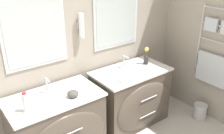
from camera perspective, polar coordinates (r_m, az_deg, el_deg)
name	(u,v)px	position (r m, az deg, el deg)	size (l,w,h in m)	color
wall_back	(44,46)	(3.04, -15.33, 4.74)	(5.84, 0.15, 2.60)	#9E9384
wall_right	(224,35)	(3.71, 24.31, 6.73)	(0.13, 3.70, 2.60)	#9E9384
vanity_left	(58,128)	(3.07, -12.21, -13.53)	(1.06, 0.68, 0.83)	#4C4238
vanity_right	(132,97)	(3.59, 4.64, -6.95)	(1.06, 0.68, 0.83)	#4C4238
faucet_left	(47,85)	(2.96, -14.65, -4.05)	(0.17, 0.11, 0.17)	silver
faucet_right	(124,62)	(3.50, 2.83, 1.23)	(0.17, 0.11, 0.17)	silver
toiletry_bottle	(25,102)	(2.65, -19.18, -7.64)	(0.06, 0.06, 0.22)	silver
amenity_bowl	(73,94)	(2.82, -8.94, -6.04)	(0.13, 0.13, 0.08)	#4C4742
flower_vase	(146,57)	(3.62, 7.82, 2.31)	(0.07, 0.07, 0.26)	#332D2D
soap_dish	(123,80)	(3.12, 2.42, -3.00)	(0.11, 0.07, 0.04)	white
waste_bin	(200,111)	(4.04, 19.46, -9.48)	(0.19, 0.19, 0.24)	#B7B7BC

